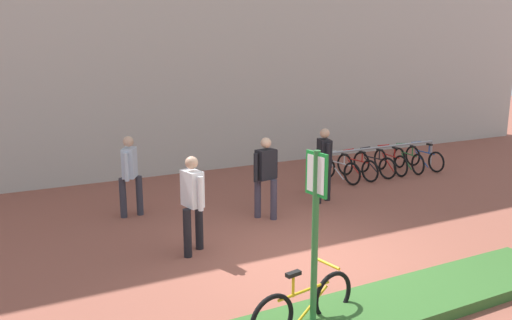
{
  "coord_description": "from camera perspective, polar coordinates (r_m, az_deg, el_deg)",
  "views": [
    {
      "loc": [
        -4.44,
        -6.87,
        3.49
      ],
      "look_at": [
        0.19,
        2.14,
        1.26
      ],
      "focal_mm": 35.68,
      "sensor_mm": 36.0,
      "label": 1
    }
  ],
  "objects": [
    {
      "name": "bike_rack_cluster",
      "position": [
        14.71,
        14.07,
        -0.29
      ],
      "size": [
        3.76,
        1.64,
        0.83
      ],
      "color": "#99999E",
      "rests_on": "ground"
    },
    {
      "name": "ground_plane",
      "position": [
        8.89,
        5.32,
        -10.72
      ],
      "size": [
        60.0,
        60.0,
        0.0
      ],
      "primitive_type": "plane",
      "color": "brown"
    },
    {
      "name": "parking_sign_post",
      "position": [
        6.07,
        6.68,
        -6.42
      ],
      "size": [
        0.08,
        0.36,
        2.34
      ],
      "color": "#2D7238",
      "rests_on": "ground"
    },
    {
      "name": "person_suited_navy",
      "position": [
        10.45,
        1.1,
        -1.44
      ],
      "size": [
        0.6,
        0.41,
        1.72
      ],
      "color": "#383342",
      "rests_on": "ground"
    },
    {
      "name": "person_shirt_blue",
      "position": [
        8.75,
        -7.13,
        -4.31
      ],
      "size": [
        0.45,
        0.6,
        1.72
      ],
      "color": "black",
      "rests_on": "ground"
    },
    {
      "name": "bike_at_sign",
      "position": [
        6.61,
        5.41,
        -15.96
      ],
      "size": [
        1.67,
        0.45,
        0.86
      ],
      "color": "black",
      "rests_on": "ground"
    },
    {
      "name": "planter_strip",
      "position": [
        7.12,
        12.26,
        -16.46
      ],
      "size": [
        7.0,
        1.1,
        0.16
      ],
      "primitive_type": "cube",
      "color": "#336028",
      "rests_on": "ground"
    },
    {
      "name": "person_shirt_white",
      "position": [
        10.92,
        -13.95,
        -1.21
      ],
      "size": [
        0.49,
        0.55,
        1.72
      ],
      "color": "#2D2D38",
      "rests_on": "ground"
    },
    {
      "name": "person_suited_dark",
      "position": [
        11.71,
        7.63,
        -0.04
      ],
      "size": [
        0.46,
        0.59,
        1.72
      ],
      "color": "black",
      "rests_on": "ground"
    },
    {
      "name": "bollard_steel",
      "position": [
        12.55,
        5.97,
        -1.66
      ],
      "size": [
        0.16,
        0.16,
        0.9
      ],
      "primitive_type": "cylinder",
      "color": "#ADADB2",
      "rests_on": "ground"
    }
  ]
}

